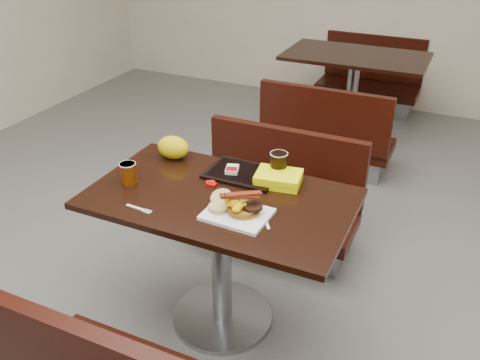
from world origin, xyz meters
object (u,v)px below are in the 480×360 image
at_px(tray, 243,173).
at_px(hashbrown_sleeve_left, 232,169).
at_px(table_near, 221,261).
at_px(clamshell, 278,178).
at_px(bench_far_s, 329,126).
at_px(pancake_stack, 244,209).
at_px(knife, 265,219).
at_px(coffee_cup_near, 128,173).
at_px(paper_bag, 173,147).
at_px(table_far, 352,96).
at_px(platter, 237,214).
at_px(coffee_cup_far, 279,164).
at_px(fork, 135,207).
at_px(bench_far_n, 369,76).
at_px(bench_near_n, 273,197).

xyz_separation_m(tray, hashbrown_sleeve_left, (-0.05, -0.02, 0.02)).
height_order(table_near, clamshell, clamshell).
xyz_separation_m(table_near, bench_far_s, (0.00, 1.90, -0.02)).
distance_m(pancake_stack, knife, 0.10).
relative_size(coffee_cup_near, paper_bag, 0.60).
distance_m(table_near, knife, 0.47).
bearing_deg(table_far, paper_bag, -99.46).
distance_m(platter, pancake_stack, 0.04).
bearing_deg(bench_far_s, table_far, 90.00).
xyz_separation_m(table_far, hashbrown_sleeve_left, (-0.04, -2.39, 0.40)).
bearing_deg(coffee_cup_far, knife, -76.89).
xyz_separation_m(fork, knife, (0.55, 0.15, -0.00)).
bearing_deg(clamshell, coffee_cup_near, -164.48).
xyz_separation_m(tray, paper_bag, (-0.40, 0.02, 0.05)).
distance_m(platter, fork, 0.45).
bearing_deg(bench_far_s, bench_far_n, 90.00).
xyz_separation_m(fork, clamshell, (0.49, 0.46, 0.03)).
relative_size(bench_near_n, knife, 6.84).
relative_size(coffee_cup_far, clamshell, 0.52).
xyz_separation_m(bench_near_n, pancake_stack, (0.17, -0.80, 0.42)).
distance_m(table_near, bench_near_n, 0.70).
relative_size(bench_near_n, platter, 3.65).
xyz_separation_m(bench_far_n, tray, (0.01, -3.07, 0.40)).
bearing_deg(bench_far_n, fork, -94.68).
bearing_deg(table_far, bench_far_s, -90.00).
bearing_deg(coffee_cup_near, pancake_stack, -2.73).
bearing_deg(coffee_cup_near, bench_near_n, 60.01).
distance_m(bench_far_s, paper_bag, 1.76).
distance_m(platter, knife, 0.12).
xyz_separation_m(table_near, bench_near_n, (0.00, 0.70, -0.02)).
height_order(fork, hashbrown_sleeve_left, hashbrown_sleeve_left).
bearing_deg(paper_bag, bench_far_s, 76.65).
xyz_separation_m(bench_far_n, knife, (0.26, -3.40, 0.39)).
bearing_deg(paper_bag, coffee_cup_near, -99.55).
xyz_separation_m(bench_far_n, clamshell, (0.20, -3.08, 0.42)).
bearing_deg(hashbrown_sleeve_left, bench_near_n, 69.08).
bearing_deg(tray, bench_far_n, 90.48).
xyz_separation_m(fork, hashbrown_sleeve_left, (0.25, 0.46, 0.03)).
height_order(knife, coffee_cup_far, coffee_cup_far).
height_order(tray, clamshell, clamshell).
xyz_separation_m(bench_far_n, coffee_cup_near, (-0.45, -3.37, 0.44)).
bearing_deg(coffee_cup_far, fork, -131.44).
bearing_deg(fork, paper_bag, 105.72).
relative_size(table_far, fork, 9.10).
bearing_deg(bench_near_n, table_far, 90.00).
relative_size(bench_far_n, clamshell, 4.74).
bearing_deg(platter, table_far, 95.29).
relative_size(pancake_stack, coffee_cup_near, 1.31).
bearing_deg(coffee_cup_near, knife, -1.86).
distance_m(bench_near_n, coffee_cup_near, 1.00).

